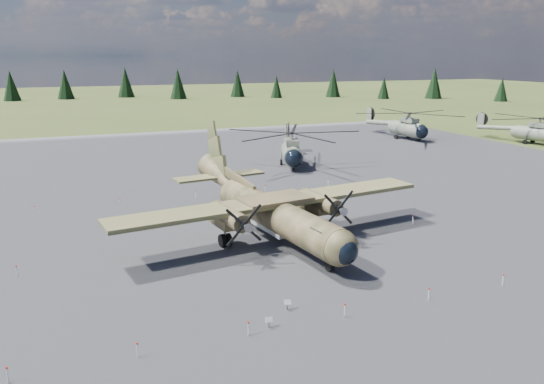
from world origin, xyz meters
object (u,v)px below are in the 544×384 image
object	(u,v)px
helicopter_near	(292,142)
helicopter_mid	(407,120)
transport_plane	(269,206)
helicopter_far	(537,125)

from	to	relation	value
helicopter_near	helicopter_mid	world-z (taller)	helicopter_mid
transport_plane	helicopter_far	xyz separation A→B (m)	(60.79, 28.66, 0.67)
transport_plane	helicopter_near	distance (m)	29.66
helicopter_mid	helicopter_far	size ratio (longest dim) A/B	1.03
helicopter_near	helicopter_mid	bearing A→B (deg)	45.93
transport_plane	helicopter_near	world-z (taller)	transport_plane
helicopter_mid	transport_plane	bearing A→B (deg)	-141.71
helicopter_far	transport_plane	bearing A→B (deg)	-170.08
helicopter_near	helicopter_mid	xyz separation A→B (m)	(29.57, 15.03, 0.08)
transport_plane	helicopter_far	size ratio (longest dim) A/B	1.19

